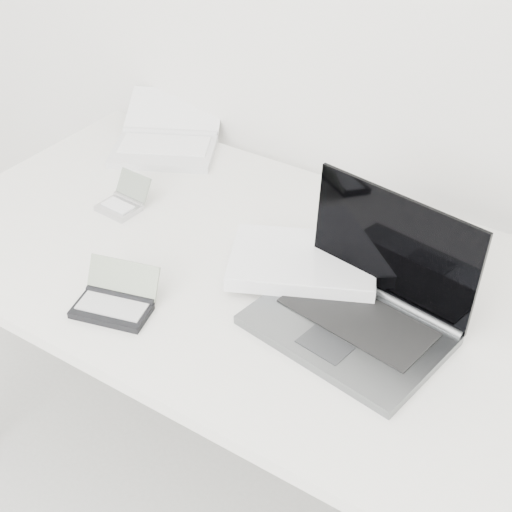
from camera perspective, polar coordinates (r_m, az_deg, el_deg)
The scene contains 5 objects.
desk at distance 1.49m, azimuth 1.81°, elevation -2.88°, with size 1.60×0.80×0.73m.
laptop_large at distance 1.38m, azimuth 6.35°, elevation -2.41°, with size 0.52×0.40×0.24m.
netbook_open_white at distance 1.93m, azimuth -7.12°, elevation 9.29°, with size 0.39×0.42×0.08m.
pda_silver at distance 1.68m, azimuth -10.59°, elevation 4.27°, with size 0.10×0.11×0.07m.
palmtop_charcoal at distance 1.40m, azimuth -11.22°, elevation -3.63°, with size 0.17×0.15×0.07m.
Camera 1 is at (0.58, 0.56, 1.64)m, focal length 50.00 mm.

